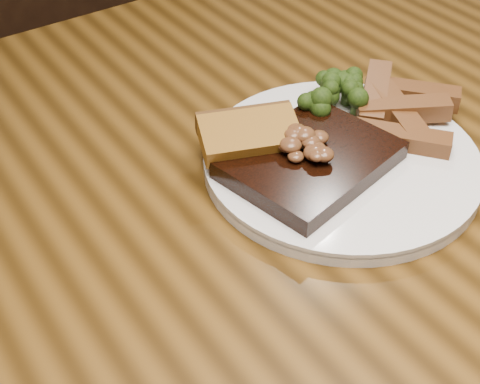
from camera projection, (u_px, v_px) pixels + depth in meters
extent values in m
cube|color=#543610|center=(239.00, 220.00, 0.65)|extent=(1.60, 0.90, 0.04)
cylinder|color=black|center=(419.00, 119.00, 1.43)|extent=(0.07, 0.07, 0.71)
cube|color=black|center=(66.00, 91.00, 1.36)|extent=(0.51, 0.51, 0.04)
cylinder|color=black|center=(95.00, 116.00, 1.70)|extent=(0.04, 0.04, 0.42)
cylinder|color=black|center=(191.00, 174.00, 1.52)|extent=(0.04, 0.04, 0.42)
cylinder|color=black|center=(68.00, 255.00, 1.33)|extent=(0.04, 0.04, 0.42)
cube|color=black|center=(112.00, 8.00, 1.11)|extent=(0.42, 0.13, 0.45)
cylinder|color=white|center=(341.00, 162.00, 0.67)|extent=(0.29, 0.29, 0.01)
cube|color=black|center=(310.00, 161.00, 0.65)|extent=(0.18, 0.15, 0.02)
cube|color=beige|center=(347.00, 194.00, 0.61)|extent=(0.13, 0.04, 0.02)
cube|color=#975F1B|center=(249.00, 151.00, 0.66)|extent=(0.11, 0.08, 0.02)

